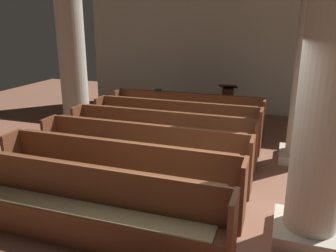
% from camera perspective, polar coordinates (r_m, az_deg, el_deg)
% --- Properties ---
extents(ground_plane, '(19.20, 19.20, 0.00)m').
position_cam_1_polar(ground_plane, '(5.24, 4.05, -13.79)').
color(ground_plane, brown).
extents(back_wall, '(10.00, 0.16, 4.50)m').
position_cam_1_polar(back_wall, '(10.52, 13.15, 14.22)').
color(back_wall, beige).
rests_on(back_wall, ground).
extents(pew_row_0, '(3.79, 0.46, 0.96)m').
position_cam_1_polar(pew_row_0, '(8.60, 3.10, 2.30)').
color(pew_row_0, brown).
rests_on(pew_row_0, ground).
extents(pew_row_1, '(3.79, 0.46, 0.96)m').
position_cam_1_polar(pew_row_1, '(7.71, 1.17, 0.61)').
color(pew_row_1, brown).
rests_on(pew_row_1, ground).
extents(pew_row_2, '(3.79, 0.47, 0.96)m').
position_cam_1_polar(pew_row_2, '(6.85, -1.26, -1.52)').
color(pew_row_2, brown).
rests_on(pew_row_2, ground).
extents(pew_row_3, '(3.79, 0.46, 0.96)m').
position_cam_1_polar(pew_row_3, '(6.02, -4.38, -4.25)').
color(pew_row_3, brown).
rests_on(pew_row_3, ground).
extents(pew_row_4, '(3.79, 0.46, 0.96)m').
position_cam_1_polar(pew_row_4, '(5.23, -8.50, -7.81)').
color(pew_row_4, brown).
rests_on(pew_row_4, ground).
extents(pew_row_5, '(3.79, 0.46, 0.96)m').
position_cam_1_polar(pew_row_5, '(4.50, -14.15, -12.51)').
color(pew_row_5, brown).
rests_on(pew_row_5, ground).
extents(pillar_aisle_side, '(0.94, 0.94, 3.79)m').
position_cam_1_polar(pillar_aisle_side, '(7.00, 22.93, 9.85)').
color(pillar_aisle_side, '#B6AD9A').
rests_on(pillar_aisle_side, ground).
extents(pillar_far_side, '(0.94, 0.94, 3.79)m').
position_cam_1_polar(pillar_far_side, '(8.74, -15.67, 11.71)').
color(pillar_far_side, '#B6AD9A').
rests_on(pillar_far_side, ground).
extents(pillar_aisle_rear, '(0.92, 0.92, 3.79)m').
position_cam_1_polar(pillar_aisle_rear, '(4.30, 24.98, 5.88)').
color(pillar_aisle_rear, '#B6AD9A').
rests_on(pillar_aisle_rear, ground).
extents(lectern, '(0.48, 0.45, 1.08)m').
position_cam_1_polar(lectern, '(9.53, 9.81, 3.22)').
color(lectern, '#411E13').
rests_on(lectern, ground).
extents(hymn_book, '(0.15, 0.20, 0.03)m').
position_cam_1_polar(hymn_book, '(8.91, -1.73, 5.98)').
color(hymn_book, '#194723').
rests_on(hymn_book, pew_row_0).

